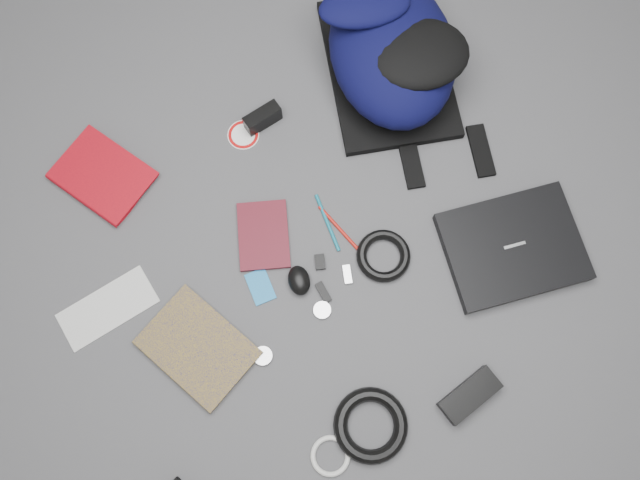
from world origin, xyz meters
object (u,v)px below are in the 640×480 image
laptop (513,247)px  compact_camera (263,118)px  mouse (299,280)px  dvd_case (263,235)px  power_brick (470,395)px  textbook_red (81,202)px  comic_book (171,378)px  backpack (392,50)px

laptop → compact_camera: compact_camera is taller
laptop → mouse: bearing=173.9°
dvd_case → power_brick: (0.23, -0.58, 0.01)m
power_brick → mouse: bearing=108.4°
compact_camera → textbook_red: bearing=172.2°
comic_book → dvd_case: size_ratio=1.45×
textbook_red → compact_camera: bearing=-28.7°
backpack → mouse: 0.63m
dvd_case → power_brick: bearing=-43.4°
laptop → textbook_red: (-0.88, 0.64, -0.00)m
backpack → mouse: (-0.49, -0.39, -0.08)m
backpack → dvd_case: backpack is taller
textbook_red → comic_book: 0.50m
textbook_red → dvd_case: (0.36, -0.30, -0.01)m
backpack → comic_book: (-0.87, -0.44, -0.09)m
mouse → power_brick: 0.48m
compact_camera → comic_book: bearing=-141.1°
dvd_case → comic_book: bearing=-126.0°
comic_book → mouse: mouse is taller
laptop → mouse: 0.54m
comic_book → compact_camera: size_ratio=2.57×
mouse → backpack: bearing=54.1°
backpack → compact_camera: size_ratio=4.97×
laptop → dvd_case: 0.62m
textbook_red → compact_camera: compact_camera is taller
comic_book → power_brick: 0.70m
textbook_red → power_brick: power_brick is taller
comic_book → power_brick: size_ratio=1.74×
backpack → textbook_red: bearing=-164.2°
compact_camera → mouse: 0.44m
backpack → laptop: size_ratio=1.49×
comic_book → mouse: bearing=-12.1°
backpack → textbook_red: (-0.87, 0.06, -0.09)m
textbook_red → backpack: bearing=-29.4°
comic_book → dvd_case: 0.41m
textbook_red → mouse: 0.59m
mouse → power_brick: (0.21, -0.43, -0.00)m
dvd_case → textbook_red: bearing=164.6°
backpack → compact_camera: 0.37m
textbook_red → power_brick: bearing=-81.4°
power_brick → textbook_red: bearing=116.2°
dvd_case → compact_camera: (0.15, 0.27, 0.02)m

